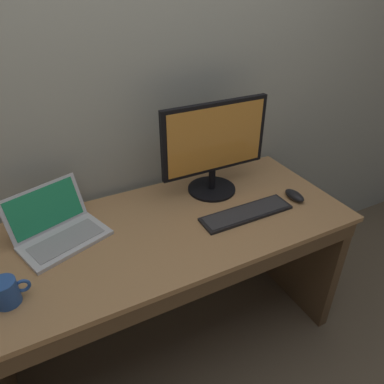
{
  "coord_description": "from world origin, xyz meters",
  "views": [
    {
      "loc": [
        -0.47,
        -1.18,
        1.75
      ],
      "look_at": [
        0.14,
        0.0,
        0.92
      ],
      "focal_mm": 33.22,
      "sensor_mm": 36.0,
      "label": 1
    }
  ],
  "objects_px": {
    "external_monitor": "(215,145)",
    "coffee_mug": "(6,292)",
    "laptop_silver": "(59,230)",
    "computer_mouse": "(294,195)",
    "wired_keyboard": "(246,213)"
  },
  "relations": [
    {
      "from": "wired_keyboard",
      "to": "computer_mouse",
      "type": "height_order",
      "value": "computer_mouse"
    },
    {
      "from": "wired_keyboard",
      "to": "coffee_mug",
      "type": "xyz_separation_m",
      "value": [
        -1.02,
        -0.06,
        0.04
      ]
    },
    {
      "from": "computer_mouse",
      "to": "coffee_mug",
      "type": "bearing_deg",
      "value": 179.95
    },
    {
      "from": "laptop_silver",
      "to": "external_monitor",
      "type": "xyz_separation_m",
      "value": [
        0.77,
        0.03,
        0.22
      ]
    },
    {
      "from": "computer_mouse",
      "to": "laptop_silver",
      "type": "bearing_deg",
      "value": 166.0
    },
    {
      "from": "laptop_silver",
      "to": "computer_mouse",
      "type": "relative_size",
      "value": 3.45
    },
    {
      "from": "wired_keyboard",
      "to": "computer_mouse",
      "type": "distance_m",
      "value": 0.29
    },
    {
      "from": "wired_keyboard",
      "to": "computer_mouse",
      "type": "xyz_separation_m",
      "value": [
        0.29,
        0.0,
        0.01
      ]
    },
    {
      "from": "external_monitor",
      "to": "coffee_mug",
      "type": "distance_m",
      "value": 1.05
    },
    {
      "from": "coffee_mug",
      "to": "computer_mouse",
      "type": "bearing_deg",
      "value": 2.65
    },
    {
      "from": "laptop_silver",
      "to": "wired_keyboard",
      "type": "height_order",
      "value": "laptop_silver"
    },
    {
      "from": "laptop_silver",
      "to": "external_monitor",
      "type": "bearing_deg",
      "value": 2.41
    },
    {
      "from": "laptop_silver",
      "to": "coffee_mug",
      "type": "bearing_deg",
      "value": -127.83
    },
    {
      "from": "external_monitor",
      "to": "coffee_mug",
      "type": "bearing_deg",
      "value": -162.48
    },
    {
      "from": "laptop_silver",
      "to": "computer_mouse",
      "type": "bearing_deg",
      "value": -11.3
    }
  ]
}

